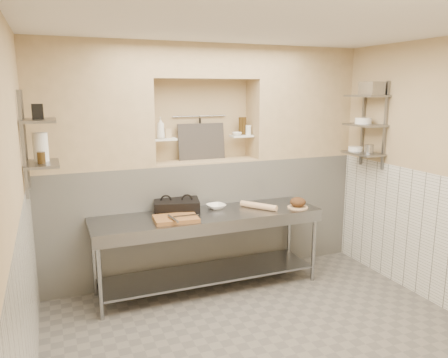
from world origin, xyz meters
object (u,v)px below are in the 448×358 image
panini_press (177,206)px  rolling_pin (259,206)px  cutting_board (176,219)px  mixing_bowl (216,206)px  bread_loaf (298,202)px  bottle_soap (161,128)px  prep_table (208,236)px  bowl_alcove (237,134)px  jug_left (41,147)px

panini_press → rolling_pin: bearing=-1.5°
cutting_board → rolling_pin: 1.04m
cutting_board → mixing_bowl: size_ratio=2.15×
bread_loaf → bottle_soap: bottle_soap is taller
cutting_board → bottle_soap: bottle_soap is taller
bread_loaf → mixing_bowl: bearing=160.4°
prep_table → panini_press: 0.50m
prep_table → panini_press: size_ratio=4.52×
panini_press → bread_loaf: bearing=-2.2°
panini_press → cutting_board: panini_press is taller
prep_table → panini_press: panini_press is taller
prep_table → cutting_board: cutting_board is taller
bread_loaf → bottle_soap: (-1.47, 0.67, 0.87)m
prep_table → bowl_alcove: (0.59, 0.55, 1.09)m
jug_left → rolling_pin: bearing=1.0°
panini_press → bowl_alcove: (0.89, 0.33, 0.76)m
prep_table → bottle_soap: bottle_soap is taller
panini_press → rolling_pin: size_ratio=1.24×
bread_loaf → bottle_soap: 1.83m
bowl_alcove → mixing_bowl: bearing=-138.5°
panini_press → bread_loaf: size_ratio=3.07×
cutting_board → bottle_soap: size_ratio=1.84×
bottle_soap → cutting_board: bearing=-91.3°
cutting_board → mixing_bowl: (0.57, 0.28, 0.01)m
panini_press → bottle_soap: bottle_soap is taller
cutting_board → panini_press: bearing=72.7°
rolling_pin → mixing_bowl: bearing=157.4°
jug_left → bottle_soap: bearing=24.2°
panini_press → bowl_alcove: 1.22m
mixing_bowl → bowl_alcove: (0.42, 0.37, 0.81)m
jug_left → cutting_board: bearing=-2.3°
mixing_bowl → bowl_alcove: size_ratio=1.72×
panini_press → mixing_bowl: bearing=7.1°
panini_press → jug_left: (-1.38, -0.28, 0.78)m
prep_table → bread_loaf: 1.13m
mixing_bowl → panini_press: bearing=174.1°
rolling_pin → bottle_soap: bearing=152.1°
jug_left → panini_press: bearing=11.5°
bowl_alcove → bread_loaf: bearing=-54.9°
prep_table → mixing_bowl: size_ratio=12.08×
cutting_board → bowl_alcove: bowl_alcove is taller
rolling_pin → bread_loaf: 0.47m
panini_press → bread_loaf: 1.43m
panini_press → jug_left: 1.61m
rolling_pin → bowl_alcove: size_ratio=3.71×
mixing_bowl → bottle_soap: size_ratio=0.86×
bread_loaf → bowl_alcove: (-0.49, 0.70, 0.76)m
prep_table → jug_left: size_ratio=9.66×
prep_table → rolling_pin: bearing=-1.7°
prep_table → rolling_pin: 0.69m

